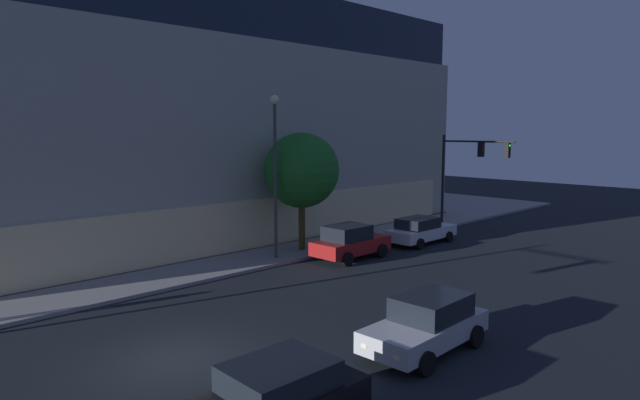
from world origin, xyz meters
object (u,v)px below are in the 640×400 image
modern_building (146,122)px  traffic_light_far_corner (469,162)px  street_lamp_sidewalk (275,157)px  sidewalk_tree (302,171)px  car_white (420,230)px  car_red (350,242)px  car_silver (427,323)px

modern_building → traffic_light_far_corner: size_ratio=5.70×
street_lamp_sidewalk → traffic_light_far_corner: bearing=-9.8°
street_lamp_sidewalk → sidewalk_tree: (2.24, 0.54, -0.80)m
modern_building → car_white: size_ratio=7.32×
modern_building → traffic_light_far_corner: 23.14m
sidewalk_tree → car_red: sidewalk_tree is taller
sidewalk_tree → car_silver: sidewalk_tree is taller
street_lamp_sidewalk → car_red: (2.90, -2.32, -4.28)m
sidewalk_tree → car_white: size_ratio=1.32×
modern_building → car_silver: 30.26m
modern_building → sidewalk_tree: (0.16, -16.73, -2.71)m
sidewalk_tree → car_white: bearing=-26.0°
modern_building → car_white: (6.53, -19.84, -6.30)m
modern_building → car_silver: (-6.06, -28.98, -6.23)m
modern_building → sidewalk_tree: 16.95m
car_white → car_red: bearing=177.6°
car_red → car_white: car_red is taller
traffic_light_far_corner → street_lamp_sidewalk: (-13.97, 2.40, 0.71)m
sidewalk_tree → car_white: (6.37, -3.11, -3.59)m
modern_building → street_lamp_sidewalk: size_ratio=4.29×
traffic_light_far_corner → car_red: traffic_light_far_corner is taller
modern_building → traffic_light_far_corner: (11.89, -19.68, -2.61)m
car_silver → sidewalk_tree: bearing=63.1°
modern_building → car_silver: size_ratio=7.88×
car_silver → car_red: bearing=53.7°
car_silver → car_red: size_ratio=1.01×
street_lamp_sidewalk → sidewalk_tree: size_ratio=1.29×
sidewalk_tree → car_silver: bearing=-116.9°
traffic_light_far_corner → street_lamp_sidewalk: 14.20m
street_lamp_sidewalk → car_white: size_ratio=1.70×
modern_building → traffic_light_far_corner: modern_building is taller
traffic_light_far_corner → car_silver: traffic_light_far_corner is taller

